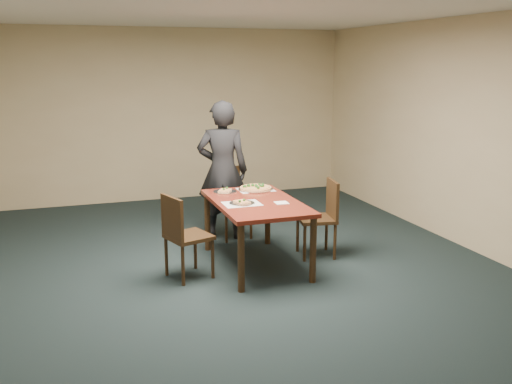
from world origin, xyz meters
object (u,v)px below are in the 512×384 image
object	(u,v)px
chair_far	(229,198)
pizza_pan	(256,188)
chair_left	(182,232)
slice_plate_far	(225,191)
slice_plate_near	(242,203)
dining_table	(256,209)
chair_right	(323,213)
diner	(223,170)

from	to	relation	value
chair_far	pizza_pan	size ratio (longest dim) A/B	2.17
chair_left	chair_far	bearing A→B (deg)	-52.19
chair_far	pizza_pan	xyz separation A→B (m)	(0.15, -0.64, 0.26)
chair_far	slice_plate_far	size ratio (longest dim) A/B	3.25
chair_left	slice_plate_far	xyz separation A→B (m)	(0.66, 0.68, 0.25)
slice_plate_near	chair_left	bearing A→B (deg)	-174.66
pizza_pan	chair_left	bearing A→B (deg)	-147.07
chair_left	pizza_pan	world-z (taller)	chair_left
dining_table	chair_right	size ratio (longest dim) A/B	1.65
chair_left	pizza_pan	size ratio (longest dim) A/B	2.17
dining_table	slice_plate_near	size ratio (longest dim) A/B	5.36
chair_far	chair_right	distance (m)	1.38
diner	slice_plate_near	xyz separation A→B (m)	(-0.12, -1.22, -0.13)
chair_left	diner	size ratio (longest dim) A/B	0.51
pizza_pan	slice_plate_far	world-z (taller)	pizza_pan
dining_table	chair_left	size ratio (longest dim) A/B	1.65
chair_far	chair_right	world-z (taller)	same
diner	slice_plate_far	world-z (taller)	diner
slice_plate_far	chair_left	bearing A→B (deg)	-134.22
diner	slice_plate_far	distance (m)	0.63
chair_left	pizza_pan	xyz separation A→B (m)	(1.04, 0.68, 0.26)
pizza_pan	slice_plate_near	xyz separation A→B (m)	(-0.36, -0.61, -0.01)
chair_right	slice_plate_near	distance (m)	1.08
chair_left	slice_plate_near	world-z (taller)	chair_left
chair_far	chair_right	size ratio (longest dim) A/B	1.00
slice_plate_near	diner	bearing A→B (deg)	84.32
slice_plate_far	chair_far	bearing A→B (deg)	69.61
chair_right	slice_plate_far	bearing A→B (deg)	-103.90
chair_right	diner	world-z (taller)	diner
chair_far	chair_left	size ratio (longest dim) A/B	1.00
chair_far	slice_plate_far	distance (m)	0.72
slice_plate_near	slice_plate_far	size ratio (longest dim) A/B	1.00
dining_table	diner	distance (m)	1.16
chair_left	diner	world-z (taller)	diner
chair_far	pizza_pan	world-z (taller)	chair_far
pizza_pan	slice_plate_far	bearing A→B (deg)	179.70
chair_right	slice_plate_far	distance (m)	1.19
dining_table	pizza_pan	size ratio (longest dim) A/B	3.57
chair_left	slice_plate_far	bearing A→B (deg)	-62.12
chair_left	slice_plate_near	bearing A→B (deg)	-102.57
chair_left	chair_right	size ratio (longest dim) A/B	1.00
chair_far	chair_left	world-z (taller)	same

